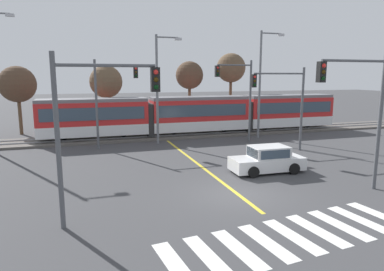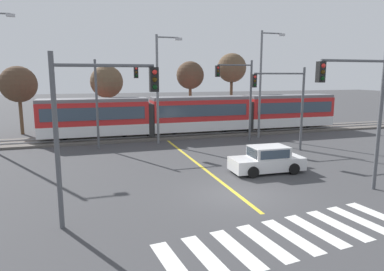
{
  "view_description": "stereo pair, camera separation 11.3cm",
  "coord_description": "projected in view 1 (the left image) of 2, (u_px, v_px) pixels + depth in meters",
  "views": [
    {
      "loc": [
        -6.69,
        -13.94,
        5.48
      ],
      "look_at": [
        0.03,
        7.28,
        1.6
      ],
      "focal_mm": 32.0,
      "sensor_mm": 36.0,
      "label": 1
    },
    {
      "loc": [
        -6.58,
        -13.97,
        5.48
      ],
      "look_at": [
        0.03,
        7.28,
        1.6
      ],
      "focal_mm": 32.0,
      "sensor_mm": 36.0,
      "label": 2
    }
  ],
  "objects": [
    {
      "name": "crosswalk_stripe_4",
      "position": [
        293.0,
        236.0,
        11.87
      ],
      "size": [
        0.89,
        2.85,
        0.01
      ],
      "primitive_type": "cube",
      "rotation": [
        0.0,
        0.0,
        0.12
      ],
      "color": "silver",
      "rests_on": "ground"
    },
    {
      "name": "lane_centre_line",
      "position": [
        198.0,
        164.0,
        21.54
      ],
      "size": [
        0.2,
        16.59,
        0.01
      ],
      "primitive_type": "cube",
      "color": "gold",
      "rests_on": "ground"
    },
    {
      "name": "bare_tree_west",
      "position": [
        106.0,
        82.0,
        32.38
      ],
      "size": [
        3.08,
        3.08,
        6.49
      ],
      "color": "brown",
      "rests_on": "ground"
    },
    {
      "name": "crosswalk_stripe_0",
      "position": [
        175.0,
        264.0,
        10.08
      ],
      "size": [
        0.89,
        2.85,
        0.01
      ],
      "primitive_type": "cube",
      "rotation": [
        0.0,
        0.0,
        0.12
      ],
      "color": "silver",
      "rests_on": "ground"
    },
    {
      "name": "rail_far",
      "position": [
        161.0,
        133.0,
        31.85
      ],
      "size": [
        120.0,
        0.08,
        0.1
      ],
      "primitive_type": "cube",
      "color": "#939399",
      "rests_on": "track_bed"
    },
    {
      "name": "crosswalk_stripe_6",
      "position": [
        339.0,
        225.0,
        12.76
      ],
      "size": [
        0.89,
        2.85,
        0.01
      ],
      "primitive_type": "cube",
      "rotation": [
        0.0,
        0.0,
        0.12
      ],
      "color": "silver",
      "rests_on": "ground"
    },
    {
      "name": "sedan_crossing",
      "position": [
        267.0,
        160.0,
        19.68
      ],
      "size": [
        4.24,
        2.0,
        1.52
      ],
      "color": "silver",
      "rests_on": "ground"
    },
    {
      "name": "light_rail_tram",
      "position": [
        199.0,
        113.0,
        31.9
      ],
      "size": [
        28.0,
        2.64,
        3.43
      ],
      "color": "silver",
      "rests_on": "track_bed"
    },
    {
      "name": "rail_near",
      "position": [
        164.0,
        136.0,
        30.49
      ],
      "size": [
        120.0,
        0.08,
        0.1
      ],
      "primitive_type": "cube",
      "color": "#939399",
      "rests_on": "track_bed"
    },
    {
      "name": "traffic_light_near_left",
      "position": [
        93.0,
        114.0,
        12.14
      ],
      "size": [
        3.75,
        0.38,
        6.31
      ],
      "color": "#515459",
      "rests_on": "ground"
    },
    {
      "name": "traffic_light_far_right",
      "position": [
        240.0,
        89.0,
        28.1
      ],
      "size": [
        3.25,
        0.38,
        6.76
      ],
      "color": "#515459",
      "rests_on": "ground"
    },
    {
      "name": "bare_tree_east",
      "position": [
        189.0,
        76.0,
        36.91
      ],
      "size": [
        2.98,
        2.98,
        7.05
      ],
      "color": "brown",
      "rests_on": "ground"
    },
    {
      "name": "street_lamp_centre",
      "position": [
        159.0,
        83.0,
        27.36
      ],
      "size": [
        2.14,
        0.28,
        8.69
      ],
      "color": "slate",
      "rests_on": "ground"
    },
    {
      "name": "crosswalk_stripe_7",
      "position": [
        360.0,
        220.0,
        13.21
      ],
      "size": [
        0.89,
        2.85,
        0.01
      ],
      "primitive_type": "cube",
      "rotation": [
        0.0,
        0.0,
        0.12
      ],
      "color": "silver",
      "rests_on": "ground"
    },
    {
      "name": "bare_tree_far_west",
      "position": [
        17.0,
        85.0,
        31.73
      ],
      "size": [
        3.37,
        3.37,
        6.41
      ],
      "color": "brown",
      "rests_on": "ground"
    },
    {
      "name": "ground_plane",
      "position": [
        238.0,
        194.0,
        16.02
      ],
      "size": [
        200.0,
        200.0,
        0.0
      ],
      "primitive_type": "plane",
      "color": "#3D3D3F"
    },
    {
      "name": "street_lamp_east",
      "position": [
        262.0,
        78.0,
        30.11
      ],
      "size": [
        2.29,
        0.28,
        9.34
      ],
      "color": "slate",
      "rests_on": "ground"
    },
    {
      "name": "traffic_light_mid_right",
      "position": [
        285.0,
        96.0,
        24.49
      ],
      "size": [
        4.25,
        0.38,
        6.1
      ],
      "color": "#515459",
      "rests_on": "ground"
    },
    {
      "name": "traffic_light_far_left",
      "position": [
        110.0,
        91.0,
        25.73
      ],
      "size": [
        3.25,
        0.38,
        6.69
      ],
      "color": "#515459",
      "rests_on": "ground"
    },
    {
      "name": "crosswalk_stripe_1",
      "position": [
        208.0,
        256.0,
        10.53
      ],
      "size": [
        0.89,
        2.85,
        0.01
      ],
      "primitive_type": "cube",
      "rotation": [
        0.0,
        0.0,
        0.12
      ],
      "color": "silver",
      "rests_on": "ground"
    },
    {
      "name": "track_bed",
      "position": [
        162.0,
        136.0,
        31.19
      ],
      "size": [
        120.0,
        4.0,
        0.18
      ],
      "primitive_type": "cube",
      "color": "#56514C",
      "rests_on": "ground"
    },
    {
      "name": "bare_tree_far_east",
      "position": [
        231.0,
        68.0,
        37.96
      ],
      "size": [
        3.21,
        3.21,
        7.98
      ],
      "color": "brown",
      "rests_on": "ground"
    },
    {
      "name": "crosswalk_stripe_2",
      "position": [
        239.0,
        249.0,
        10.98
      ],
      "size": [
        0.89,
        2.85,
        0.01
      ],
      "primitive_type": "cube",
      "rotation": [
        0.0,
        0.0,
        0.12
      ],
      "color": "silver",
      "rests_on": "ground"
    },
    {
      "name": "crosswalk_stripe_8",
      "position": [
        380.0,
        215.0,
        13.66
      ],
      "size": [
        0.89,
        2.85,
        0.01
      ],
      "primitive_type": "cube",
      "rotation": [
        0.0,
        0.0,
        0.12
      ],
      "color": "silver",
      "rests_on": "ground"
    },
    {
      "name": "crosswalk_stripe_3",
      "position": [
        267.0,
        242.0,
        11.42
      ],
      "size": [
        0.89,
        2.85,
        0.01
      ],
      "primitive_type": "cube",
      "rotation": [
        0.0,
        0.0,
        0.12
      ],
      "color": "silver",
      "rests_on": "ground"
    },
    {
      "name": "crosswalk_stripe_5",
      "position": [
        317.0,
        230.0,
        12.32
      ],
      "size": [
        0.89,
        2.85,
        0.01
      ],
      "primitive_type": "cube",
      "rotation": [
        0.0,
        0.0,
        0.12
      ],
      "color": "silver",
      "rests_on": "ground"
    },
    {
      "name": "traffic_light_near_right",
      "position": [
        362.0,
        101.0,
        15.75
      ],
      "size": [
        3.75,
        0.38,
        6.73
      ],
      "color": "#515459",
      "rests_on": "ground"
    }
  ]
}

